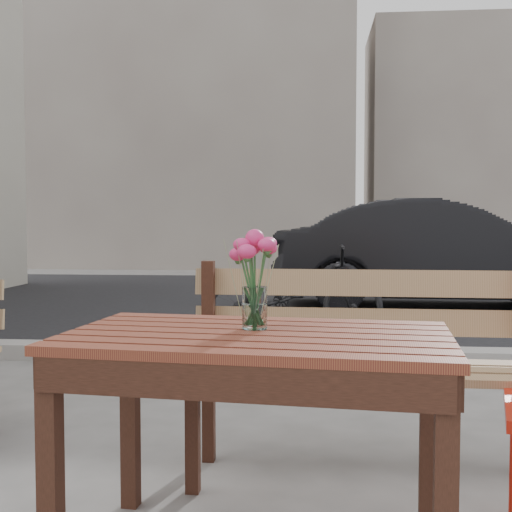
{
  "coord_description": "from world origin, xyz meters",
  "views": [
    {
      "loc": [
        0.03,
        -1.95,
        1.09
      ],
      "look_at": [
        -0.16,
        0.17,
        0.98
      ],
      "focal_mm": 45.0,
      "sensor_mm": 36.0,
      "label": 1
    }
  ],
  "objects_px": {
    "main_table": "(257,371)",
    "main_vase": "(255,267)",
    "parked_car": "(439,254)",
    "bicycle": "(295,290)"
  },
  "relations": [
    {
      "from": "main_table",
      "to": "main_vase",
      "type": "bearing_deg",
      "value": 106.83
    },
    {
      "from": "main_table",
      "to": "parked_car",
      "type": "height_order",
      "value": "parked_car"
    },
    {
      "from": "main_table",
      "to": "bicycle",
      "type": "relative_size",
      "value": 0.76
    },
    {
      "from": "main_vase",
      "to": "parked_car",
      "type": "height_order",
      "value": "parked_car"
    },
    {
      "from": "main_table",
      "to": "main_vase",
      "type": "relative_size",
      "value": 3.92
    },
    {
      "from": "bicycle",
      "to": "main_vase",
      "type": "bearing_deg",
      "value": -179.74
    },
    {
      "from": "parked_car",
      "to": "bicycle",
      "type": "relative_size",
      "value": 2.5
    },
    {
      "from": "main_vase",
      "to": "parked_car",
      "type": "bearing_deg",
      "value": 73.9
    },
    {
      "from": "main_vase",
      "to": "bicycle",
      "type": "relative_size",
      "value": 0.19
    },
    {
      "from": "main_vase",
      "to": "main_table",
      "type": "bearing_deg",
      "value": -79.28
    }
  ]
}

